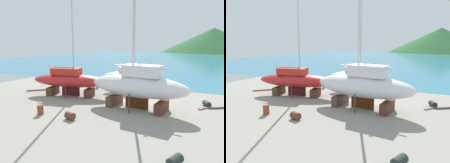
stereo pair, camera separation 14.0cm
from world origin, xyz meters
The scene contains 15 objects.
ground_plane centered at (0.00, -4.36, 0.00)m, with size 47.08×47.08×0.00m, color gray.
sea_water centered at (0.00, 61.61, 0.00)m, with size 139.70×108.40×0.01m, color teal.
headland_hill centered at (3.03, 139.45, 0.00)m, with size 134.79×134.79×32.24m, color #24592C.
sailboat_mid_port centered at (-2.78, 5.15, 1.97)m, with size 7.63×6.07×12.75m.
sailboat_large_starboard centered at (-8.26, -1.20, 1.94)m, with size 10.11×4.99×14.41m.
sailboat_far_slipway centered at (0.94, -2.50, 2.37)m, with size 10.35×3.81×17.40m.
worker centered at (-7.77, 4.56, 0.84)m, with size 0.50×0.43×1.62m.
barrel_tipped_right centered at (6.22, -11.05, 0.28)m, with size 0.57×0.57×0.91m, color #24302D.
barrel_tipped_left centered at (7.10, 1.35, 0.28)m, with size 0.56×0.56×0.93m, color #202B2B.
barrel_tipped_center centered at (-3.09, -7.97, 0.32)m, with size 0.63×0.63×0.81m, color #5B2D1E.
barrel_blue_faded centered at (-6.30, -8.16, 0.44)m, with size 0.55×0.55×0.89m, color brown.
timber_plank_far centered at (8.67, 1.43, 0.08)m, with size 3.14×0.23×0.16m, color brown.
timber_long_aft centered at (7.00, 0.46, 0.06)m, with size 1.80×0.22×0.12m, color #876549.
timber_plank_near centered at (-13.43, 1.41, 0.06)m, with size 2.29×0.20×0.12m, color olive.
timber_short_skew centered at (-13.96, -1.26, 0.09)m, with size 2.57×0.22×0.17m, color #8B6645.
Camera 1 is at (7.91, -21.79, 6.47)m, focal length 34.15 mm.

